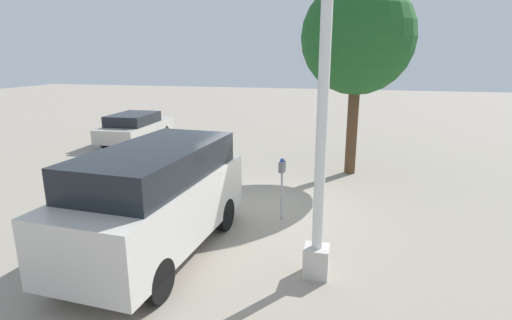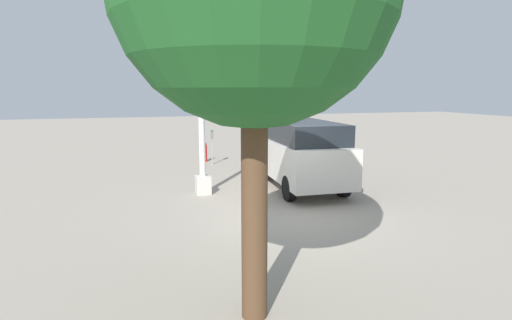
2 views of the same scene
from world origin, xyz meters
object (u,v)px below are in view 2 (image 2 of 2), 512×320
object	(u,v)px
parking_meter_far	(212,139)
fire_hydrant	(205,152)
parking_meter_near	(260,170)
parked_van	(300,152)
lamp_post	(201,112)

from	to	relation	value
parking_meter_far	fire_hydrant	distance (m)	1.05
parking_meter_near	parked_van	bearing A→B (deg)	-32.07
parking_meter_far	lamp_post	size ratio (longest dim) A/B	0.22
parking_meter_near	parked_van	size ratio (longest dim) A/B	0.32
parking_meter_near	fire_hydrant	distance (m)	7.94
parking_meter_far	lamp_post	distance (m)	5.11
lamp_post	parked_van	bearing A→B (deg)	-91.97
parking_meter_far	lamp_post	xyz separation A→B (m)	(-4.77, 1.20, 1.40)
parked_van	fire_hydrant	world-z (taller)	parked_van
parking_meter_far	parked_van	distance (m)	5.24
parking_meter_far	lamp_post	world-z (taller)	lamp_post
parked_van	fire_hydrant	xyz separation A→B (m)	(5.66, 2.12, -0.76)
parking_meter_near	parking_meter_far	bearing A→B (deg)	9.43
parking_meter_far	parked_van	xyz separation A→B (m)	(-4.87, -1.93, 0.08)
lamp_post	fire_hydrant	xyz separation A→B (m)	(5.55, -1.02, -2.08)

